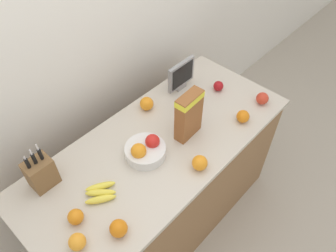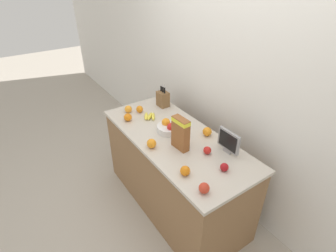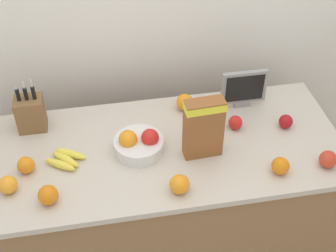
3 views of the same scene
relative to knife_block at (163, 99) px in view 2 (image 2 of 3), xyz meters
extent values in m
plane|color=#B2A899|center=(0.58, -0.25, -0.95)|extent=(14.00, 14.00, 0.00)
cube|color=silver|center=(0.58, 0.33, 0.35)|extent=(9.00, 0.06, 2.60)
cube|color=olive|center=(0.58, -0.25, -0.53)|extent=(1.63, 0.70, 0.83)
cube|color=beige|center=(0.58, -0.25, -0.10)|extent=(1.66, 0.73, 0.03)
cube|color=brown|center=(0.00, 0.00, 0.00)|extent=(0.13, 0.10, 0.17)
cylinder|color=black|center=(-0.03, 0.00, 0.11)|extent=(0.02, 0.02, 0.06)
cube|color=silver|center=(-0.03, 0.00, 0.15)|extent=(0.01, 0.00, 0.02)
cylinder|color=black|center=(0.00, 0.00, 0.11)|extent=(0.02, 0.02, 0.06)
cube|color=silver|center=(0.00, 0.00, 0.16)|extent=(0.01, 0.00, 0.04)
cylinder|color=black|center=(0.03, 0.00, 0.11)|extent=(0.02, 0.02, 0.06)
cube|color=silver|center=(0.03, 0.00, 0.17)|extent=(0.01, 0.00, 0.04)
cube|color=gray|center=(1.02, -0.02, -0.07)|extent=(0.08, 0.03, 0.03)
cube|color=gray|center=(1.02, -0.02, 0.03)|extent=(0.22, 0.02, 0.18)
cube|color=black|center=(1.02, -0.03, 0.03)|extent=(0.19, 0.00, 0.14)
cube|color=brown|center=(0.75, -0.31, 0.06)|extent=(0.17, 0.08, 0.29)
cube|color=yellow|center=(0.75, -0.31, 0.18)|extent=(0.17, 0.08, 0.04)
cylinder|color=silver|center=(0.47, -0.24, -0.06)|extent=(0.22, 0.22, 0.06)
sphere|color=red|center=(0.52, -0.25, -0.01)|extent=(0.08, 0.08, 0.08)
sphere|color=orange|center=(0.43, -0.24, -0.01)|extent=(0.08, 0.08, 0.08)
ellipsoid|color=yellow|center=(0.17, -0.23, -0.07)|extent=(0.15, 0.11, 0.04)
ellipsoid|color=yellow|center=(0.15, -0.26, -0.07)|extent=(0.13, 0.13, 0.04)
ellipsoid|color=yellow|center=(0.12, -0.29, -0.07)|extent=(0.15, 0.11, 0.04)
sphere|color=#A31419|center=(1.18, -0.21, -0.05)|extent=(0.07, 0.07, 0.07)
sphere|color=red|center=(0.94, -0.17, -0.05)|extent=(0.07, 0.07, 0.07)
sphere|color=red|center=(1.26, -0.49, -0.05)|extent=(0.08, 0.08, 0.08)
sphere|color=orange|center=(0.61, -0.52, -0.05)|extent=(0.08, 0.08, 0.08)
sphere|color=orange|center=(-0.02, -0.29, -0.05)|extent=(0.07, 0.07, 0.07)
sphere|color=orange|center=(0.74, 0.01, -0.05)|extent=(0.08, 0.08, 0.08)
sphere|color=orange|center=(1.05, -0.49, -0.05)|extent=(0.08, 0.08, 0.08)
sphere|color=orange|center=(0.08, -0.48, -0.05)|extent=(0.08, 0.08, 0.08)
sphere|color=orange|center=(-0.08, -0.39, -0.05)|extent=(0.08, 0.08, 0.08)
camera|label=1|loc=(-0.26, -1.09, 1.33)|focal=35.00mm
camera|label=2|loc=(2.22, -1.44, 1.27)|focal=28.00mm
camera|label=3|loc=(0.33, -1.76, 1.38)|focal=50.00mm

